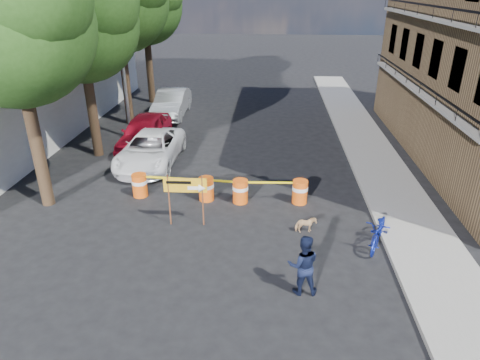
# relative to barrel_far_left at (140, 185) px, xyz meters

# --- Properties ---
(ground) EXTENTS (120.00, 120.00, 0.00)m
(ground) POSITION_rel_barrel_far_left_xyz_m (3.57, -2.88, -0.47)
(ground) COLOR black
(ground) RESTS_ON ground
(sidewalk_east) EXTENTS (2.40, 40.00, 0.15)m
(sidewalk_east) POSITION_rel_barrel_far_left_xyz_m (9.77, 3.12, -0.40)
(sidewalk_east) COLOR gray
(sidewalk_east) RESTS_ON ground
(tree_near) EXTENTS (5.46, 5.20, 9.15)m
(tree_near) POSITION_rel_barrel_far_left_xyz_m (-3.17, -0.88, 5.89)
(tree_near) COLOR #332316
(tree_near) RESTS_ON ground
(tree_mid_a) EXTENTS (5.25, 5.00, 8.68)m
(tree_mid_a) POSITION_rel_barrel_far_left_xyz_m (-3.17, 4.12, 5.53)
(tree_mid_a) COLOR #332316
(tree_mid_a) RESTS_ON ground
(tree_far) EXTENTS (5.04, 4.80, 8.84)m
(tree_far) POSITION_rel_barrel_far_left_xyz_m (-3.17, 14.12, 5.74)
(tree_far) COLOR #332316
(tree_far) RESTS_ON ground
(streetlamp) EXTENTS (1.25, 0.18, 8.00)m
(streetlamp) POSITION_rel_barrel_far_left_xyz_m (-2.37, 6.62, 3.90)
(streetlamp) COLOR gray
(streetlamp) RESTS_ON ground
(barrel_far_left) EXTENTS (0.58, 0.58, 0.90)m
(barrel_far_left) POSITION_rel_barrel_far_left_xyz_m (0.00, 0.00, 0.00)
(barrel_far_left) COLOR #D75B0C
(barrel_far_left) RESTS_ON ground
(barrel_mid_left) EXTENTS (0.58, 0.58, 0.90)m
(barrel_mid_left) POSITION_rel_barrel_far_left_xyz_m (2.59, -0.13, 0.00)
(barrel_mid_left) COLOR #D75B0C
(barrel_mid_left) RESTS_ON ground
(barrel_mid_right) EXTENTS (0.58, 0.58, 0.90)m
(barrel_mid_right) POSITION_rel_barrel_far_left_xyz_m (3.88, -0.24, 0.00)
(barrel_mid_right) COLOR #D75B0C
(barrel_mid_right) RESTS_ON ground
(barrel_far_right) EXTENTS (0.58, 0.58, 0.90)m
(barrel_far_right) POSITION_rel_barrel_far_left_xyz_m (6.08, -0.13, 0.00)
(barrel_far_right) COLOR #D75B0C
(barrel_far_right) RESTS_ON ground
(detour_sign) EXTENTS (1.43, 0.27, 1.84)m
(detour_sign) POSITION_rel_barrel_far_left_xyz_m (2.37, -2.00, 0.87)
(detour_sign) COLOR #592D19
(detour_sign) RESTS_ON ground
(pedestrian) EXTENTS (0.86, 0.69, 1.71)m
(pedestrian) POSITION_rel_barrel_far_left_xyz_m (5.86, -5.22, 0.38)
(pedestrian) COLOR black
(pedestrian) RESTS_ON ground
(bicycle) EXTENTS (1.04, 1.22, 1.97)m
(bicycle) POSITION_rel_barrel_far_left_xyz_m (8.37, -2.83, 0.52)
(bicycle) COLOR #1526AB
(bicycle) RESTS_ON ground
(dog) EXTENTS (0.72, 0.43, 0.56)m
(dog) POSITION_rel_barrel_far_left_xyz_m (6.16, -2.22, -0.19)
(dog) COLOR #D9AE7C
(dog) RESTS_ON ground
(suv_white) EXTENTS (2.40, 5.10, 1.41)m
(suv_white) POSITION_rel_barrel_far_left_xyz_m (-0.40, 3.19, 0.23)
(suv_white) COLOR white
(suv_white) RESTS_ON ground
(sedan_red) EXTENTS (2.01, 4.79, 1.62)m
(sedan_red) POSITION_rel_barrel_far_left_xyz_m (-1.23, 5.26, 0.34)
(sedan_red) COLOR maroon
(sedan_red) RESTS_ON ground
(sedan_silver) EXTENTS (1.77, 4.88, 1.60)m
(sedan_silver) POSITION_rel_barrel_far_left_xyz_m (-1.12, 10.88, 0.33)
(sedan_silver) COLOR #B8BBC0
(sedan_silver) RESTS_ON ground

